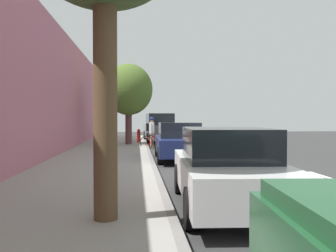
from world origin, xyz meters
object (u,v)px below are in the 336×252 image
(parked_sedan_dark_blue_second, at_px, (179,141))
(bicycle_at_curb, at_px, (156,142))
(cyclist_with_backpack, at_px, (151,129))
(parked_suv_grey_nearest, at_px, (159,128))
(fire_hydrant, at_px, (139,136))
(street_tree_near_cyclist, at_px, (129,90))
(parked_sedan_white_mid, at_px, (227,168))

(parked_sedan_dark_blue_second, relative_size, bicycle_at_curb, 2.57)
(parked_sedan_dark_blue_second, xyz_separation_m, cyclist_with_backpack, (0.90, -5.53, 0.32))
(parked_suv_grey_nearest, relative_size, cyclist_with_backpack, 2.72)
(parked_suv_grey_nearest, xyz_separation_m, fire_hydrant, (1.43, 2.01, -0.44))
(cyclist_with_backpack, xyz_separation_m, street_tree_near_cyclist, (1.27, -1.45, 2.26))
(cyclist_with_backpack, relative_size, fire_hydrant, 2.09)
(parked_sedan_white_mid, height_order, street_tree_near_cyclist, street_tree_near_cyclist)
(bicycle_at_curb, distance_m, street_tree_near_cyclist, 3.82)
(parked_sedan_dark_blue_second, xyz_separation_m, parked_sedan_white_mid, (-0.02, 7.82, 0.00))
(cyclist_with_backpack, height_order, fire_hydrant, cyclist_with_backpack)
(street_tree_near_cyclist, bearing_deg, parked_sedan_dark_blue_second, 107.28)
(street_tree_near_cyclist, height_order, fire_hydrant, street_tree_near_cyclist)
(cyclist_with_backpack, bearing_deg, street_tree_near_cyclist, -48.71)
(parked_sedan_dark_blue_second, relative_size, cyclist_with_backpack, 2.53)
(cyclist_with_backpack, bearing_deg, parked_sedan_dark_blue_second, 99.22)
(parked_sedan_dark_blue_second, distance_m, parked_sedan_white_mid, 7.82)
(bicycle_at_curb, relative_size, fire_hydrant, 2.06)
(parked_sedan_white_mid, bearing_deg, cyclist_with_backpack, -86.07)
(parked_suv_grey_nearest, height_order, cyclist_with_backpack, parked_suv_grey_nearest)
(parked_suv_grey_nearest, bearing_deg, bicycle_at_curb, 84.27)
(bicycle_at_curb, distance_m, fire_hydrant, 3.43)
(parked_sedan_white_mid, relative_size, street_tree_near_cyclist, 0.95)
(parked_sedan_white_mid, xyz_separation_m, fire_hydrant, (1.59, -16.19, -0.17))
(parked_sedan_white_mid, distance_m, bicycle_at_curb, 12.91)
(bicycle_at_curb, bearing_deg, fire_hydrant, -74.85)
(bicycle_at_curb, bearing_deg, parked_sedan_white_mid, 93.08)
(fire_hydrant, bearing_deg, street_tree_near_cyclist, 66.71)
(parked_sedan_white_mid, relative_size, fire_hydrant, 5.34)
(fire_hydrant, bearing_deg, cyclist_with_backpack, 103.25)
(parked_suv_grey_nearest, bearing_deg, parked_sedan_dark_blue_second, 90.78)
(parked_sedan_dark_blue_second, xyz_separation_m, bicycle_at_curb, (0.67, -5.07, -0.36))
(cyclist_with_backpack, bearing_deg, bicycle_at_curb, 116.19)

